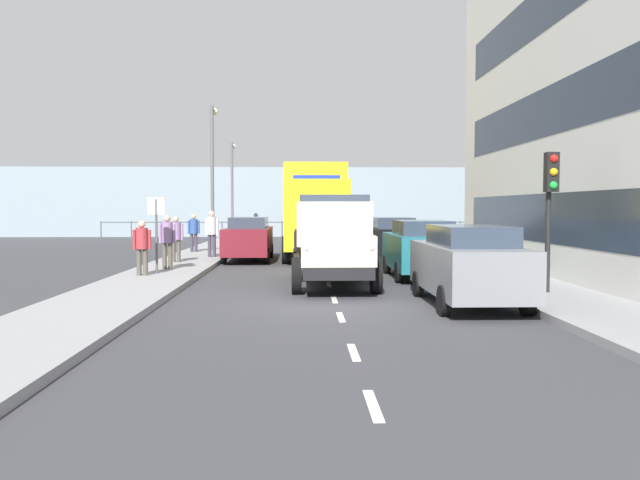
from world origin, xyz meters
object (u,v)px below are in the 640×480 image
Objects in this scene: car_teal_kerbside_1 at (421,248)px; pedestrian_strolling at (176,235)px; lamp_post_far at (232,181)px; lorry_cargo_yellow at (315,208)px; pedestrian_couple_a at (142,243)px; pedestrian_couple_b at (167,237)px; truck_vintage_cream at (334,243)px; lamp_post_promenade at (213,165)px; traffic_light_near at (550,191)px; pedestrian_in_dark_coat at (194,230)px; street_sign at (156,222)px; car_grey_kerbside_near at (468,264)px; pedestrian_near_railing at (212,230)px; car_maroon_oppositeside_0 at (249,238)px; car_black_kerbside_2 at (392,238)px.

pedestrian_strolling is at bearing -26.64° from car_teal_kerbside_1.
lamp_post_far is at bearing -69.22° from car_teal_kerbside_1.
pedestrian_strolling is (5.06, 3.66, -0.96)m from lorry_cargo_yellow.
pedestrian_couple_a is (8.14, 0.41, 0.18)m from car_teal_kerbside_1.
truck_vintage_cream is at bearing 145.43° from pedestrian_couple_b.
lamp_post_promenade reaches higher than truck_vintage_cream.
traffic_light_near is 0.54× the size of lamp_post_far.
truck_vintage_cream is 9.80m from lorry_cargo_yellow.
truck_vintage_cream is at bearing 116.23° from pedestrian_in_dark_coat.
lorry_cargo_yellow is 8.97m from street_sign.
car_grey_kerbside_near is 13.61m from pedestrian_near_railing.
truck_vintage_cream is 3.58× the size of pedestrian_couple_a.
traffic_light_near is at bearing 112.78° from lorry_cargo_yellow.
pedestrian_in_dark_coat reaches higher than pedestrian_couple_a.
lorry_cargo_yellow reaches higher than pedestrian_near_railing.
truck_vintage_cream reaches higher than pedestrian_couple_b.
car_maroon_oppositeside_0 is 5.31m from pedestrian_couple_b.
pedestrian_couple_b is at bearing 89.95° from lamp_post_far.
car_maroon_oppositeside_0 is at bearing 98.62° from lamp_post_far.
traffic_light_near is (-10.14, 8.45, 1.36)m from pedestrian_strolling.
lamp_post_far reaches higher than car_maroon_oppositeside_0.
car_grey_kerbside_near is at bearing 116.01° from car_maroon_oppositeside_0.
pedestrian_in_dark_coat is (0.49, -7.82, -0.04)m from pedestrian_couple_b.
lamp_post_far is at bearing -90.86° from pedestrian_strolling.
lamp_post_promenade is at bearing -64.63° from car_grey_kerbside_near.
pedestrian_near_railing is 0.27× the size of lamp_post_promenade.
truck_vintage_cream is 12.64m from pedestrian_in_dark_coat.
traffic_light_near is (-9.91, 5.87, 1.31)m from pedestrian_couple_b.
truck_vintage_cream is at bearing 156.62° from street_sign.
street_sign is (2.22, 6.13, 0.79)m from car_maroon_oppositeside_0.
lamp_post_promenade is (4.68, -3.23, 2.03)m from lorry_cargo_yellow.
car_black_kerbside_2 is 9.70m from lamp_post_promenade.
pedestrian_couple_a is 11.74m from lamp_post_promenade.
car_grey_kerbside_near is at bearing 121.43° from pedestrian_near_railing.
pedestrian_in_dark_coat is at bearing -87.23° from pedestrian_strolling.
traffic_light_near is at bearing 155.27° from street_sign.
car_black_kerbside_2 is at bearing 146.90° from lamp_post_promenade.
street_sign is (0.06, 20.39, -2.04)m from lamp_post_far.
car_teal_kerbside_1 is 2.17× the size of pedestrian_near_railing.
truck_vintage_cream reaches higher than street_sign.
traffic_light_near is (-9.19, 10.78, 1.24)m from pedestrian_near_railing.
lamp_post_promenade is (-0.63, -1.65, 2.98)m from pedestrian_in_dark_coat.
car_black_kerbside_2 is at bearing -150.25° from pedestrian_couple_b.
pedestrian_near_railing is at bearing -3.51° from car_black_kerbside_2.
car_maroon_oppositeside_0 is 13.31m from traffic_light_near.
truck_vintage_cream is at bearing 37.15° from car_teal_kerbside_1.
pedestrian_near_railing is at bearing 112.40° from pedestrian_in_dark_coat.
lamp_post_promenade reaches higher than pedestrian_strolling.
truck_vintage_cream is 3.44× the size of pedestrian_strolling.
car_grey_kerbside_near is 2.76× the size of pedestrian_couple_a.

